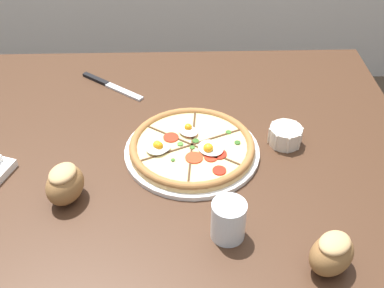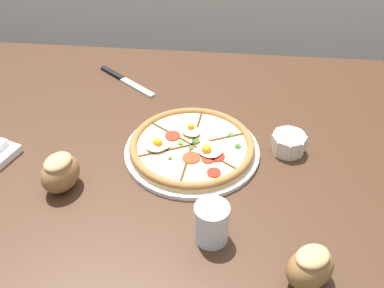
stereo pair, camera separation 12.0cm
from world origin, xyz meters
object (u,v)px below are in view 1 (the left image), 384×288
Objects in this scene: dining_table at (158,169)px; bread_piece_mid at (332,253)px; ramekin_bowl at (285,135)px; water_glass at (228,222)px; pizza at (192,147)px; knife_main at (111,86)px; bread_piece_near at (65,184)px.

dining_table is 0.56m from bread_piece_mid.
dining_table is at bearing 177.81° from ramekin_bowl.
water_glass is (-0.19, 0.09, -0.01)m from bread_piece_mid.
pizza is 0.28m from water_glass.
ramekin_bowl is 0.40m from bread_piece_mid.
pizza is 0.44m from bread_piece_mid.
dining_table is 0.38m from water_glass.
ramekin_bowl is 0.45× the size of knife_main.
dining_table is 15.01× the size of ramekin_bowl.
pizza is at bearing 28.07° from bread_piece_near.
bread_piece_near reaches higher than bread_piece_mid.
bread_piece_near reaches higher than knife_main.
bread_piece_near is at bearing -134.00° from dining_table.
ramekin_bowl is 0.73× the size of bread_piece_mid.
pizza reaches higher than ramekin_bowl.
pizza is 2.79× the size of bread_piece_mid.
bread_piece_mid is 0.21m from water_glass.
bread_piece_near is at bearing -151.93° from pizza.
bread_piece_near reaches higher than pizza.
pizza is 3.81× the size of ramekin_bowl.
knife_main is 0.67m from water_glass.
bread_piece_mid reaches higher than dining_table.
ramekin_bowl reaches higher than dining_table.
bread_piece_mid is at bearing -15.88° from knife_main.
bread_piece_near is at bearing -57.98° from knife_main.
dining_table is at bearing 46.00° from bread_piece_near.
bread_piece_mid reaches higher than knife_main.
ramekin_bowl is at bearing 92.28° from bread_piece_mid.
pizza is (0.09, -0.05, 0.12)m from dining_table.
water_glass is (0.36, -0.12, -0.01)m from bread_piece_near.
bread_piece_mid is (0.02, -0.40, 0.02)m from ramekin_bowl.
ramekin_bowl is 0.56m from bread_piece_near.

